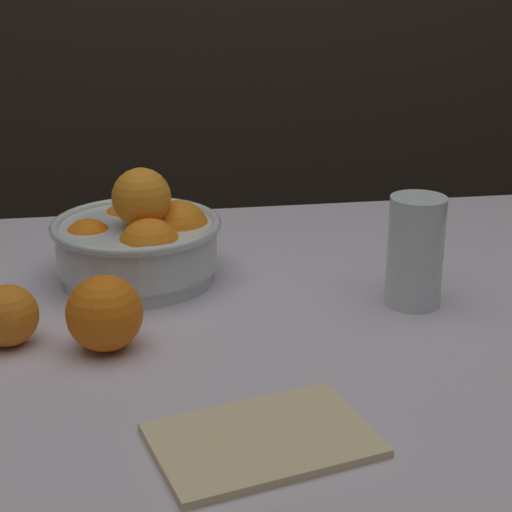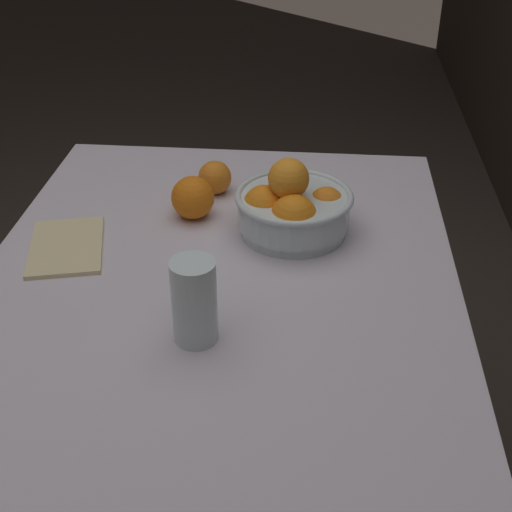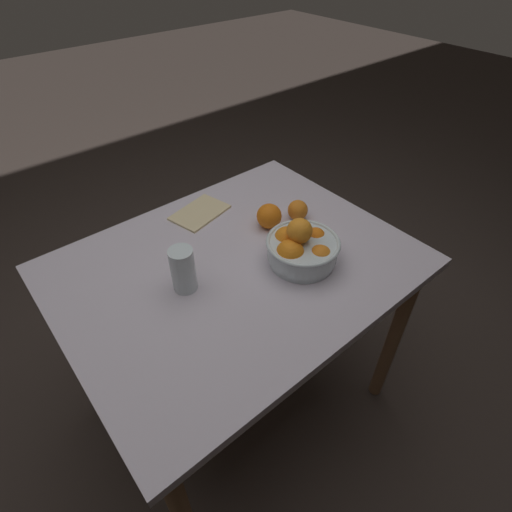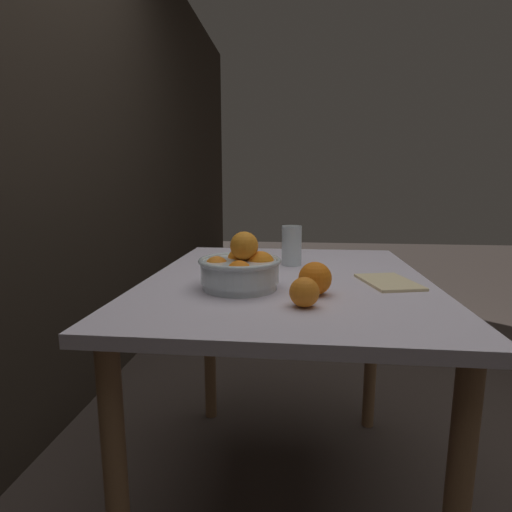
% 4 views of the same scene
% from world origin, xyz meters
% --- Properties ---
extents(ground_plane, '(12.00, 12.00, 0.00)m').
position_xyz_m(ground_plane, '(0.00, 0.00, 0.00)').
color(ground_plane, '#3D332D').
extents(dining_table, '(1.03, 0.82, 0.76)m').
position_xyz_m(dining_table, '(0.00, 0.00, 0.66)').
color(dining_table, silver).
rests_on(dining_table, ground_plane).
extents(fruit_bowl, '(0.22, 0.22, 0.15)m').
position_xyz_m(fruit_bowl, '(-0.15, 0.12, 0.82)').
color(fruit_bowl, silver).
rests_on(fruit_bowl, dining_table).
extents(juice_glass, '(0.07, 0.07, 0.13)m').
position_xyz_m(juice_glass, '(0.17, -0.01, 0.83)').
color(juice_glass, '#F4A314').
rests_on(juice_glass, dining_table).
extents(orange_loose_near_bowl, '(0.07, 0.07, 0.07)m').
position_xyz_m(orange_loose_near_bowl, '(-0.30, -0.05, 0.80)').
color(orange_loose_near_bowl, orange).
rests_on(orange_loose_near_bowl, dining_table).
extents(orange_loose_front, '(0.08, 0.08, 0.08)m').
position_xyz_m(orange_loose_front, '(-0.20, -0.07, 0.81)').
color(orange_loose_front, orange).
rests_on(orange_loose_front, dining_table).
extents(napkin, '(0.22, 0.17, 0.01)m').
position_xyz_m(napkin, '(-0.06, -0.28, 0.77)').
color(napkin, beige).
rests_on(napkin, dining_table).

